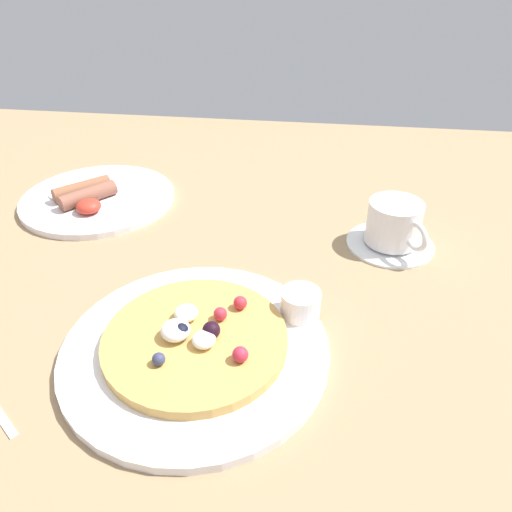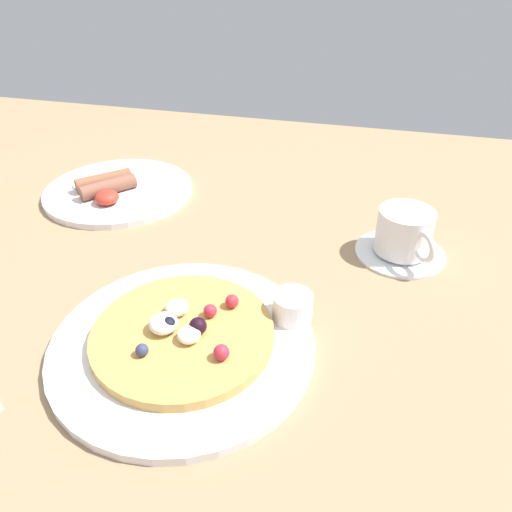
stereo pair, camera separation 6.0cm
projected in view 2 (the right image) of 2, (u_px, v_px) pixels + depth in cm
name	position (u px, v px, depth cm)	size (l,w,h in cm)	color
ground_plane	(229.00, 271.00, 68.89)	(178.13, 122.82, 3.00)	#977A57
pancake_plate	(187.00, 344.00, 53.90)	(29.49, 29.49, 1.11)	white
pancake_with_berries	(183.00, 333.00, 53.36)	(20.30, 20.30, 3.22)	tan
syrup_ramekin	(293.00, 306.00, 55.84)	(4.72, 4.72, 3.21)	white
breakfast_plate	(119.00, 191.00, 85.43)	(25.82, 25.82, 1.08)	white
fried_breakfast	(104.00, 186.00, 83.24)	(12.03, 11.66, 2.73)	brown
coffee_saucer	(400.00, 252.00, 69.52)	(12.79, 12.79, 0.79)	white
coffee_cup	(405.00, 231.00, 67.33)	(7.90, 10.06, 6.25)	white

